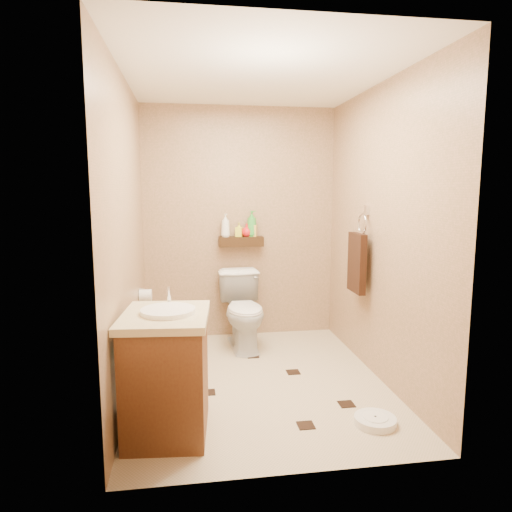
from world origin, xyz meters
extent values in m
plane|color=beige|center=(0.00, 0.00, 0.00)|extent=(2.50, 2.50, 0.00)
cube|color=tan|center=(0.00, 1.25, 1.20)|extent=(2.00, 0.04, 2.40)
cube|color=tan|center=(0.00, -1.25, 1.20)|extent=(2.00, 0.04, 2.40)
cube|color=tan|center=(-1.00, 0.00, 1.20)|extent=(0.04, 2.50, 2.40)
cube|color=tan|center=(1.00, 0.00, 1.20)|extent=(0.04, 2.50, 2.40)
cube|color=white|center=(0.00, 0.00, 2.40)|extent=(2.00, 2.50, 0.02)
cube|color=#34200E|center=(0.00, 1.17, 1.02)|extent=(0.46, 0.14, 0.10)
cube|color=black|center=(-0.42, -0.16, 0.00)|extent=(0.11, 0.11, 0.01)
cube|color=black|center=(0.32, 0.13, 0.00)|extent=(0.11, 0.11, 0.01)
cube|color=black|center=(0.20, -0.75, 0.00)|extent=(0.11, 0.11, 0.01)
cube|color=black|center=(-0.57, 0.48, 0.00)|extent=(0.11, 0.11, 0.01)
cube|color=black|center=(0.57, -0.51, 0.00)|extent=(0.11, 0.11, 0.01)
cube|color=black|center=(0.03, 0.56, 0.00)|extent=(0.11, 0.11, 0.01)
imported|color=white|center=(-0.02, 0.83, 0.37)|extent=(0.46, 0.75, 0.74)
cube|color=brown|center=(-0.70, -0.68, 0.37)|extent=(0.55, 0.65, 0.74)
cube|color=beige|center=(-0.70, -0.68, 0.76)|extent=(0.59, 0.69, 0.05)
cylinder|color=white|center=(-0.68, -0.68, 0.79)|extent=(0.34, 0.34, 0.05)
cylinder|color=silver|center=(-0.68, -0.47, 0.85)|extent=(0.03, 0.03, 0.11)
cylinder|color=white|center=(0.66, -0.81, 0.03)|extent=(0.31, 0.31, 0.05)
cylinder|color=white|center=(0.66, -0.81, 0.05)|extent=(0.17, 0.17, 0.01)
cylinder|color=#19675D|center=(-0.82, 0.77, 0.06)|extent=(0.11, 0.11, 0.12)
cylinder|color=white|center=(-0.82, 0.77, 0.28)|extent=(0.02, 0.02, 0.33)
sphere|color=white|center=(-0.82, 0.77, 0.43)|extent=(0.08, 0.08, 0.08)
cube|color=silver|center=(0.98, 0.25, 1.38)|extent=(0.03, 0.06, 0.08)
torus|color=silver|center=(0.95, 0.25, 1.26)|extent=(0.02, 0.19, 0.19)
cube|color=black|center=(0.91, 0.25, 0.92)|extent=(0.06, 0.30, 0.52)
cylinder|color=white|center=(-0.94, 0.65, 0.60)|extent=(0.11, 0.11, 0.11)
cylinder|color=silver|center=(-0.98, 0.65, 0.66)|extent=(0.04, 0.02, 0.02)
imported|color=white|center=(-0.16, 1.17, 1.19)|extent=(0.13, 0.13, 0.24)
imported|color=yellow|center=(-0.02, 1.17, 1.14)|extent=(0.09, 0.09, 0.15)
imported|color=red|center=(0.06, 1.17, 1.14)|extent=(0.14, 0.14, 0.14)
imported|color=green|center=(0.11, 1.17, 1.20)|extent=(0.15, 0.15, 0.27)
imported|color=gold|center=(0.12, 1.17, 1.16)|extent=(0.10, 0.10, 0.18)
camera|label=1|loc=(-0.55, -3.51, 1.56)|focal=32.00mm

